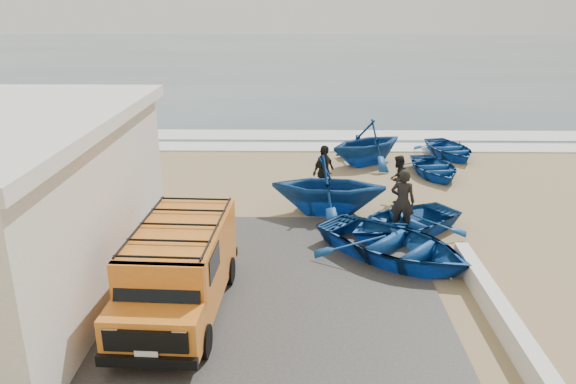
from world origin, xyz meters
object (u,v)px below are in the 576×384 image
object	(u,v)px
boat_near_right	(402,222)
boat_far_right	(449,149)
boat_mid_left	(329,185)
boat_far_left	(367,142)
van	(179,267)
boat_mid_right	(434,168)
fisherman_middle	(398,179)
fisherman_back	(324,171)
fisherman_front	(403,201)
parapet	(498,311)
boat_near_left	(393,244)

from	to	relation	value
boat_near_right	boat_far_right	bearing A→B (deg)	124.45
boat_mid_left	boat_far_left	distance (m)	6.13
van	boat_mid_right	xyz separation A→B (m)	(8.01, 10.30, -0.76)
boat_mid_left	fisherman_middle	bearing A→B (deg)	-58.61
fisherman_middle	fisherman_back	bearing A→B (deg)	-69.39
fisherman_middle	boat_mid_left	bearing A→B (deg)	-33.60
boat_far_right	fisherman_front	distance (m)	9.34
boat_far_right	boat_near_right	bearing A→B (deg)	-124.40
van	fisherman_back	world-z (taller)	van
parapet	boat_far_left	size ratio (longest dim) A/B	1.67
boat_near_left	boat_far_left	world-z (taller)	boat_far_left
boat_mid_right	van	bearing A→B (deg)	-135.56
van	boat_near_right	size ratio (longest dim) A/B	1.26
van	boat_near_left	distance (m)	5.88
fisherman_back	boat_near_right	bearing A→B (deg)	-106.59
boat_far_right	fisherman_middle	world-z (taller)	fisherman_middle
boat_mid_right	fisherman_back	world-z (taller)	fisherman_back
boat_near_right	fisherman_middle	distance (m)	2.93
boat_far_left	boat_far_right	distance (m)	4.07
boat_mid_right	boat_far_left	distance (m)	3.03
van	boat_near_right	world-z (taller)	van
fisherman_back	fisherman_front	bearing A→B (deg)	-105.46
boat_mid_left	boat_mid_right	distance (m)	6.11
boat_mid_left	boat_far_right	distance (m)	9.13
boat_near_left	boat_far_right	bearing A→B (deg)	20.48
boat_near_right	boat_far_left	bearing A→B (deg)	148.56
boat_mid_left	fisherman_front	size ratio (longest dim) A/B	1.86
boat_near_right	boat_far_right	distance (m)	9.45
boat_far_left	fisherman_back	bearing A→B (deg)	-60.89
van	fisherman_front	world-z (taller)	van
parapet	boat_far_right	distance (m)	13.75
boat_far_left	fisherman_middle	bearing A→B (deg)	-28.78
boat_near_left	fisherman_front	world-z (taller)	fisherman_front
boat_mid_left	boat_far_right	bearing A→B (deg)	-34.14
boat_mid_right	fisherman_middle	bearing A→B (deg)	-131.07
boat_far_right	boat_mid_left	bearing A→B (deg)	-141.00
boat_near_right	fisherman_back	size ratio (longest dim) A/B	2.04
boat_mid_right	fisherman_back	xyz separation A→B (m)	(-4.49, -2.56, 0.60)
boat_near_right	boat_far_left	world-z (taller)	boat_far_left
parapet	fisherman_middle	world-z (taller)	fisherman_middle
boat_near_left	van	bearing A→B (deg)	159.80
parapet	boat_mid_right	xyz separation A→B (m)	(1.05, 10.66, 0.07)
parapet	fisherman_front	world-z (taller)	fisherman_front
boat_near_right	boat_far_right	size ratio (longest dim) A/B	1.13
boat_near_right	fisherman_back	distance (m)	4.01
boat_near_right	boat_mid_right	xyz separation A→B (m)	(2.27, 5.85, -0.06)
boat_near_right	fisherman_middle	bearing A→B (deg)	140.71
boat_mid_right	fisherman_front	bearing A→B (deg)	-119.55
boat_far_right	fisherman_back	size ratio (longest dim) A/B	1.81
van	parapet	bearing A→B (deg)	-0.25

